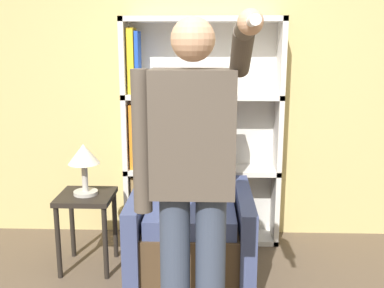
{
  "coord_description": "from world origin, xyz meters",
  "views": [
    {
      "loc": [
        -0.07,
        -1.71,
        1.63
      ],
      "look_at": [
        -0.15,
        0.76,
        1.07
      ],
      "focal_mm": 42.0,
      "sensor_mm": 36.0,
      "label": 1
    }
  ],
  "objects_px": {
    "bookcase": "(190,135)",
    "table_lamp": "(84,158)",
    "person_standing": "(192,180)",
    "side_table": "(87,209)",
    "armchair": "(192,223)"
  },
  "relations": [
    {
      "from": "bookcase",
      "to": "table_lamp",
      "type": "relative_size",
      "value": 4.92
    },
    {
      "from": "person_standing",
      "to": "side_table",
      "type": "distance_m",
      "value": 1.39
    },
    {
      "from": "person_standing",
      "to": "table_lamp",
      "type": "height_order",
      "value": "person_standing"
    },
    {
      "from": "side_table",
      "to": "table_lamp",
      "type": "height_order",
      "value": "table_lamp"
    },
    {
      "from": "armchair",
      "to": "person_standing",
      "type": "bearing_deg",
      "value": -87.87
    },
    {
      "from": "side_table",
      "to": "bookcase",
      "type": "bearing_deg",
      "value": 36.56
    },
    {
      "from": "armchair",
      "to": "side_table",
      "type": "xyz_separation_m",
      "value": [
        -0.77,
        0.07,
        0.07
      ]
    },
    {
      "from": "bookcase",
      "to": "armchair",
      "type": "bearing_deg",
      "value": -86.93
    },
    {
      "from": "side_table",
      "to": "armchair",
      "type": "bearing_deg",
      "value": -5.39
    },
    {
      "from": "armchair",
      "to": "table_lamp",
      "type": "bearing_deg",
      "value": 174.61
    },
    {
      "from": "person_standing",
      "to": "bookcase",
      "type": "bearing_deg",
      "value": 92.51
    },
    {
      "from": "person_standing",
      "to": "side_table",
      "type": "height_order",
      "value": "person_standing"
    },
    {
      "from": "side_table",
      "to": "table_lamp",
      "type": "relative_size",
      "value": 1.53
    },
    {
      "from": "bookcase",
      "to": "person_standing",
      "type": "height_order",
      "value": "bookcase"
    },
    {
      "from": "bookcase",
      "to": "table_lamp",
      "type": "height_order",
      "value": "bookcase"
    }
  ]
}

